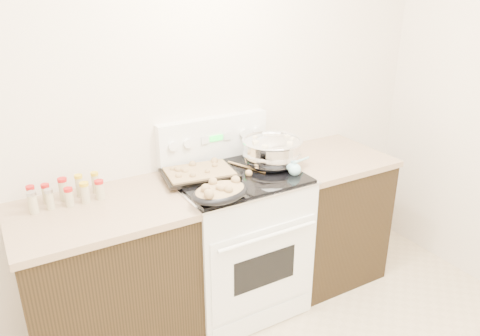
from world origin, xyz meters
TOP-DOWN VIEW (x-y plane):
  - room_shell at (0.00, 0.00)m, footprint 4.10×3.60m
  - counter_left at (-0.48, 1.43)m, footprint 0.93×0.67m
  - counter_right at (1.08, 1.43)m, footprint 0.73×0.67m
  - kitchen_range at (0.35, 1.42)m, footprint 0.78×0.73m
  - mixing_bowl at (0.62, 1.43)m, footprint 0.49×0.49m
  - roasting_pan at (0.10, 1.16)m, footprint 0.36×0.28m
  - baking_sheet at (0.15, 1.52)m, footprint 0.47×0.36m
  - wooden_spoon at (0.42, 1.40)m, footprint 0.13×0.27m
  - blue_ladle at (0.67, 1.25)m, footprint 0.24×0.17m
  - spice_jars at (-0.61, 1.58)m, footprint 0.39×0.15m

SIDE VIEW (x-z plane):
  - counter_left at x=-0.48m, z-range 0.00..0.92m
  - counter_right at x=1.08m, z-range 0.00..0.92m
  - kitchen_range at x=0.35m, z-range -0.12..1.10m
  - wooden_spoon at x=0.42m, z-range 0.93..0.98m
  - baking_sheet at x=0.15m, z-range 0.93..0.99m
  - blue_ladle at x=0.67m, z-range 0.93..1.02m
  - spice_jars at x=-0.61m, z-range 0.92..1.04m
  - roasting_pan at x=0.10m, z-range 0.94..1.05m
  - mixing_bowl at x=0.62m, z-range 0.92..1.14m
  - room_shell at x=0.00m, z-range 0.33..3.08m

